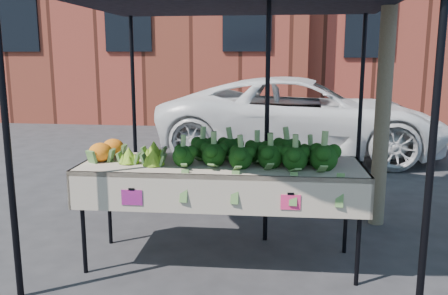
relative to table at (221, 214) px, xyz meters
The scene contains 8 objects.
ground 0.46m from the table, 10.92° to the right, with size 90.00×90.00×0.00m, color #252528.
table is the anchor object (origin of this frame).
canopy 1.12m from the table, 88.67° to the left, with size 3.16×3.16×2.74m, color black, non-canonical shape.
broccoli_heap 0.65m from the table, ahead, with size 1.38×0.58×0.27m, color black.
romanesco_cluster 0.86m from the table, behind, with size 0.44×0.48×0.21m, color #81B127.
cauliflower_pair 1.17m from the table, behind, with size 0.24×0.44×0.19m, color orange.
vehicle 5.29m from the table, 79.91° to the left, with size 2.36×1.42×5.12m, color white.
street_tree 2.72m from the table, 37.73° to the left, with size 2.37×2.37×4.68m, color #1E4C14, non-canonical shape.
Camera 1 is at (0.43, -3.88, 1.81)m, focal length 37.92 mm.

